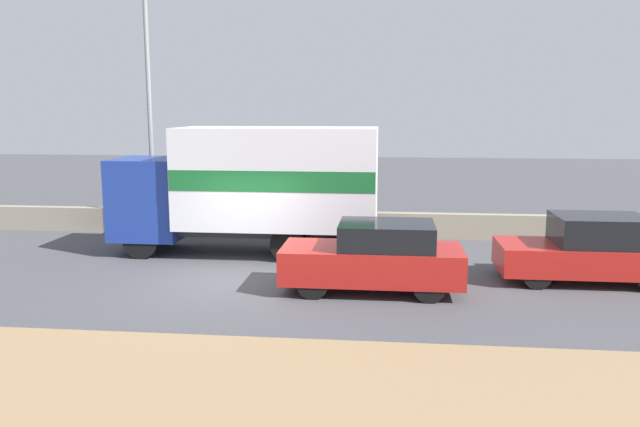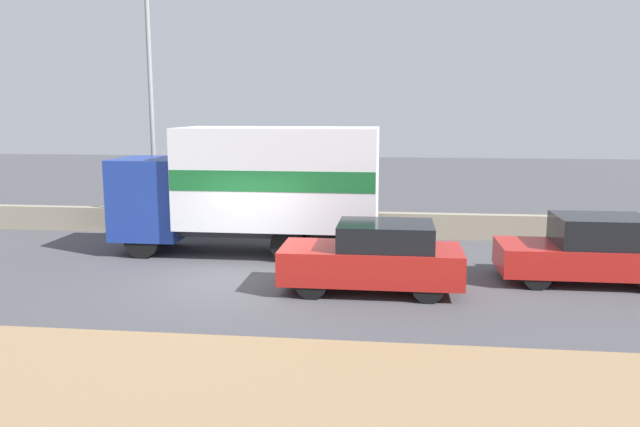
{
  "view_description": "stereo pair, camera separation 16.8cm",
  "coord_description": "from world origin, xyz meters",
  "px_view_note": "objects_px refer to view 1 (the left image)",
  "views": [
    {
      "loc": [
        3.46,
        -14.12,
        4.04
      ],
      "look_at": [
        1.81,
        1.21,
        1.47
      ],
      "focal_mm": 35.0,
      "sensor_mm": 36.0,
      "label": 1
    },
    {
      "loc": [
        3.63,
        -14.1,
        4.04
      ],
      "look_at": [
        1.81,
        1.21,
        1.47
      ],
      "focal_mm": 35.0,
      "sensor_mm": 36.0,
      "label": 2
    }
  ],
  "objects_px": {
    "car_hatchback": "(375,257)",
    "car_sedan_second": "(589,250)",
    "street_lamp": "(149,88)",
    "box_truck": "(257,184)"
  },
  "relations": [
    {
      "from": "car_hatchback",
      "to": "car_sedan_second",
      "type": "height_order",
      "value": "car_sedan_second"
    },
    {
      "from": "street_lamp",
      "to": "car_sedan_second",
      "type": "relative_size",
      "value": 2.06
    },
    {
      "from": "street_lamp",
      "to": "car_sedan_second",
      "type": "xyz_separation_m",
      "value": [
        12.06,
        -3.72,
        -3.91
      ]
    },
    {
      "from": "street_lamp",
      "to": "car_hatchback",
      "type": "distance_m",
      "value": 9.5
    },
    {
      "from": "street_lamp",
      "to": "box_truck",
      "type": "xyz_separation_m",
      "value": [
        3.66,
        -1.68,
        -2.69
      ]
    },
    {
      "from": "box_truck",
      "to": "car_hatchback",
      "type": "xyz_separation_m",
      "value": [
        3.39,
        -3.35,
        -1.22
      ]
    },
    {
      "from": "street_lamp",
      "to": "box_truck",
      "type": "bearing_deg",
      "value": -24.62
    },
    {
      "from": "car_sedan_second",
      "to": "car_hatchback",
      "type": "bearing_deg",
      "value": 14.67
    },
    {
      "from": "car_sedan_second",
      "to": "street_lamp",
      "type": "bearing_deg",
      "value": -17.14
    },
    {
      "from": "street_lamp",
      "to": "car_sedan_second",
      "type": "bearing_deg",
      "value": -17.14
    }
  ]
}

